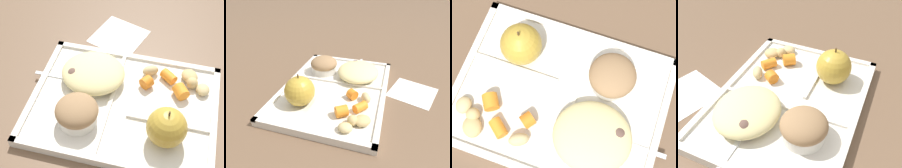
% 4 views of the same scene
% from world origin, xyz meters
% --- Properties ---
extents(ground, '(6.00, 6.00, 0.00)m').
position_xyz_m(ground, '(0.00, 0.00, 0.00)').
color(ground, brown).
extents(lunch_tray, '(0.39, 0.29, 0.02)m').
position_xyz_m(lunch_tray, '(-0.00, 0.00, 0.01)').
color(lunch_tray, silver).
rests_on(lunch_tray, ground).
extents(green_apple, '(0.08, 0.08, 0.09)m').
position_xyz_m(green_apple, '(-0.10, 0.06, 0.05)').
color(green_apple, '#B79333').
rests_on(green_apple, lunch_tray).
extents(bran_muffin, '(0.09, 0.09, 0.05)m').
position_xyz_m(bran_muffin, '(0.08, 0.06, 0.04)').
color(bran_muffin, silver).
rests_on(bran_muffin, lunch_tray).
extents(carrot_slice_tilted, '(0.04, 0.04, 0.02)m').
position_xyz_m(carrot_slice_tilted, '(-0.08, -0.09, 0.03)').
color(carrot_slice_tilted, orange).
rests_on(carrot_slice_tilted, lunch_tray).
extents(carrot_slice_large, '(0.04, 0.04, 0.03)m').
position_xyz_m(carrot_slice_large, '(-0.11, -0.05, 0.03)').
color(carrot_slice_large, orange).
rests_on(carrot_slice_large, lunch_tray).
extents(carrot_slice_edge, '(0.03, 0.03, 0.03)m').
position_xyz_m(carrot_slice_edge, '(-0.04, -0.06, 0.03)').
color(carrot_slice_edge, orange).
rests_on(carrot_slice_edge, lunch_tray).
extents(potato_chunk_browned, '(0.04, 0.04, 0.02)m').
position_xyz_m(potato_chunk_browned, '(-0.04, -0.10, 0.03)').
color(potato_chunk_browned, tan).
rests_on(potato_chunk_browned, lunch_tray).
extents(potato_chunk_large, '(0.03, 0.03, 0.02)m').
position_xyz_m(potato_chunk_large, '(-0.13, -0.08, 0.03)').
color(potato_chunk_large, tan).
rests_on(potato_chunk_large, lunch_tray).
extents(potato_chunk_small, '(0.03, 0.03, 0.02)m').
position_xyz_m(potato_chunk_small, '(-0.16, -0.07, 0.02)').
color(potato_chunk_small, tan).
rests_on(potato_chunk_small, lunch_tray).
extents(potato_chunk_wedge, '(0.05, 0.05, 0.02)m').
position_xyz_m(potato_chunk_wedge, '(-0.13, -0.10, 0.02)').
color(potato_chunk_wedge, tan).
rests_on(potato_chunk_wedge, lunch_tray).
extents(egg_noodle_pile, '(0.14, 0.13, 0.04)m').
position_xyz_m(egg_noodle_pile, '(0.08, -0.05, 0.04)').
color(egg_noodle_pile, beige).
rests_on(egg_noodle_pile, lunch_tray).
extents(meatball_front, '(0.04, 0.04, 0.04)m').
position_xyz_m(meatball_front, '(0.12, -0.03, 0.03)').
color(meatball_front, brown).
rests_on(meatball_front, lunch_tray).
extents(meatball_center, '(0.03, 0.03, 0.03)m').
position_xyz_m(meatball_center, '(0.09, -0.06, 0.03)').
color(meatball_center, brown).
rests_on(meatball_center, lunch_tray).
extents(plastic_fork, '(0.15, 0.02, 0.00)m').
position_xyz_m(plastic_fork, '(0.12, -0.04, 0.02)').
color(plastic_fork, silver).
rests_on(plastic_fork, lunch_tray).
extents(paper_napkin, '(0.15, 0.15, 0.00)m').
position_xyz_m(paper_napkin, '(0.06, -0.22, 0.00)').
color(paper_napkin, white).
rests_on(paper_napkin, ground).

